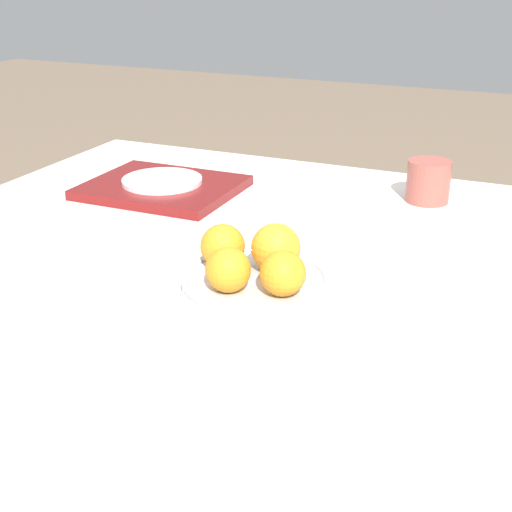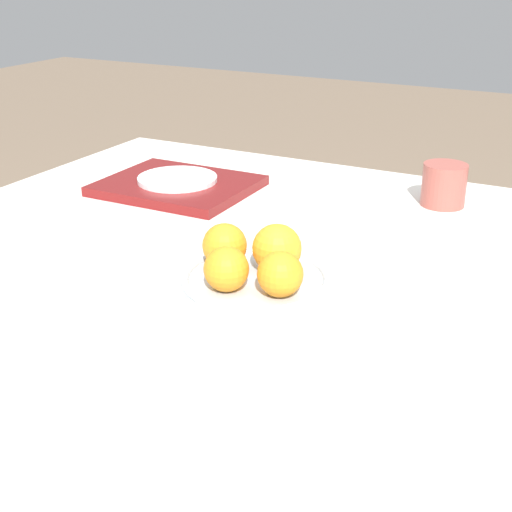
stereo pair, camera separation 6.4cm
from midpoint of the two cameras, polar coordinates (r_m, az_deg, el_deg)
name	(u,v)px [view 2 (the right image)]	position (r m, az deg, el deg)	size (l,w,h in m)	color
table	(318,419)	(1.46, 6.24, -12.89)	(1.45, 0.89, 0.78)	silver
fruit_platter	(256,280)	(1.07, 1.72, -1.97)	(0.23, 0.23, 0.02)	#B2BCC6
orange_0	(226,269)	(1.02, -0.59, -1.07)	(0.07, 0.07, 0.07)	orange
orange_1	(277,248)	(1.08, 3.38, 0.58)	(0.08, 0.08, 0.08)	orange
orange_2	(225,246)	(1.10, -0.85, 0.82)	(0.07, 0.07, 0.07)	orange
orange_3	(280,274)	(1.01, 3.79, -1.48)	(0.07, 0.07, 0.07)	orange
serving_tray	(178,186)	(1.51, -5.07, 5.61)	(0.30, 0.25, 0.02)	maroon
side_plate	(177,179)	(1.51, -5.09, 6.15)	(0.17, 0.17, 0.01)	white
cup_0	(444,185)	(1.46, 16.04, 5.48)	(0.09, 0.09, 0.08)	#9E4C42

